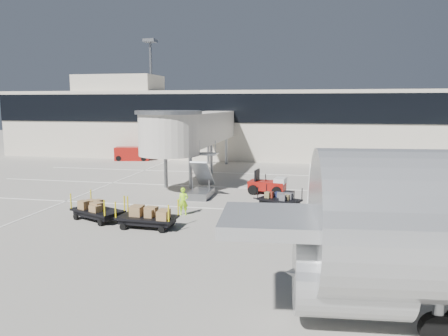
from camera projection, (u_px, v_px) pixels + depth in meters
The scene contains 11 objects.
ground at pixel (202, 216), 25.50m from camera, with size 140.00×140.00×0.00m, color #AAA398.
lane_markings at pixel (224, 186), 34.68m from camera, with size 40.00×30.00×0.02m.
terminal at pixel (260, 123), 53.98m from camera, with size 64.00×12.11×15.20m.
jet_bridge at pixel (193, 130), 37.55m from camera, with size 5.70×20.40×6.03m.
baggage_tug at pixel (268, 185), 31.80m from camera, with size 2.82×2.02×1.75m.
suitcase_cart at pixel (278, 200), 27.78m from camera, with size 3.26×2.21×1.27m.
box_cart_near at pixel (150, 217), 23.10m from camera, with size 3.83×1.68×1.49m.
box_cart_far at pixel (99, 211), 24.54m from camera, with size 3.76×2.64×1.48m.
ground_worker at pixel (183, 201), 25.72m from camera, with size 0.60×0.39×1.64m, color #ABFF1A.
minivan at pixel (388, 169), 36.01m from camera, with size 2.79×5.28×1.91m.
belt_loader at pixel (133, 154), 50.47m from camera, with size 4.38×2.35×2.01m.
Camera 1 is at (6.24, -24.05, 6.55)m, focal length 35.00 mm.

